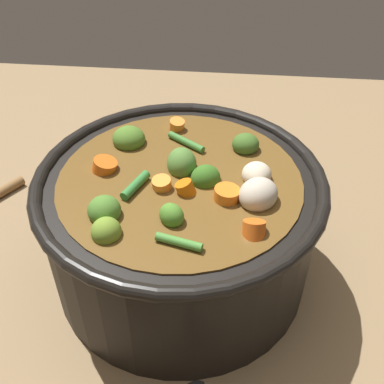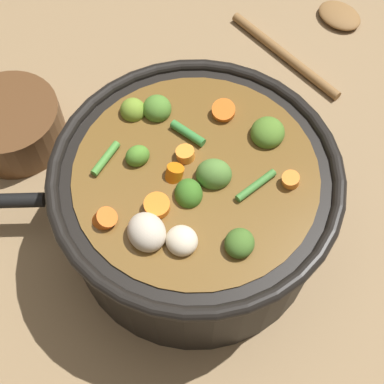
# 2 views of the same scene
# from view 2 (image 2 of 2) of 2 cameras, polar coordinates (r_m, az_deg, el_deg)

# --- Properties ---
(ground_plane) EXTENTS (1.10, 1.10, 0.00)m
(ground_plane) POSITION_cam_2_polar(r_m,az_deg,el_deg) (0.69, 0.33, -4.14)
(ground_plane) COLOR #8C704C
(cooking_pot) EXTENTS (0.31, 0.31, 0.17)m
(cooking_pot) POSITION_cam_2_polar(r_m,az_deg,el_deg) (0.62, 0.35, -1.09)
(cooking_pot) COLOR black
(cooking_pot) RESTS_ON ground_plane
(wooden_spoon) EXTENTS (0.22, 0.21, 0.02)m
(wooden_spoon) POSITION_cam_2_polar(r_m,az_deg,el_deg) (0.91, 13.10, 16.18)
(wooden_spoon) COLOR brown
(wooden_spoon) RESTS_ON ground_plane
(small_saucepan) EXTENTS (0.22, 0.17, 0.06)m
(small_saucepan) POSITION_cam_2_polar(r_m,az_deg,el_deg) (0.77, -18.41, 6.50)
(small_saucepan) COLOR brown
(small_saucepan) RESTS_ON ground_plane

